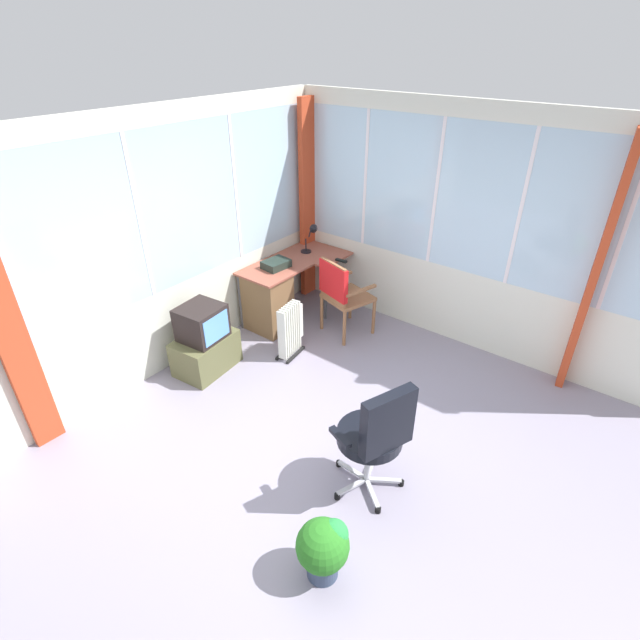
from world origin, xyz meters
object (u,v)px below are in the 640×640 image
Objects in this scene: desk at (271,297)px; wooden_armchair at (340,289)px; space_heater at (291,329)px; tv_on_stand at (205,342)px; desk_lamp at (313,234)px; office_chair at (377,433)px; tv_remote at (341,261)px; paper_tray at (276,264)px; potted_plant at (324,547)px.

desk is 0.86m from wooden_armchair.
wooden_armchair is 0.73m from space_heater.
wooden_armchair is 1.60m from tv_on_stand.
desk is at bearing 177.35° from desk_lamp.
desk is 0.66m from space_heater.
wooden_armchair is at bearing 42.58° from office_chair.
tv_remote is at bearing -34.31° from desk.
paper_tray reaches higher than tv_on_stand.
paper_tray is 1.27m from tv_on_stand.
desk is at bearing 62.26° from space_heater.
desk is at bearing 48.87° from potted_plant.
office_chair is 1.69× the size of space_heater.
desk is 0.95m from tv_remote.
office_chair reaches higher than space_heater.
desk_lamp reaches higher than desk.
wooden_armchair is at bearing 34.02° from potted_plant.
paper_tray is 0.48× the size of space_heater.
space_heater is (-1.08, -0.54, -0.65)m from desk_lamp.
desk is 1.29× the size of office_chair.
office_chair reaches higher than potted_plant.
paper_tray reaches higher than potted_plant.
potted_plant is (-0.77, -0.11, -0.34)m from office_chair.
desk reaches higher than space_heater.
office_chair is 0.85m from potted_plant.
office_chair reaches higher than tv_on_stand.
desk_lamp is 1.37m from space_heater.
office_chair reaches higher than wooden_armchair.
paper_tray is 0.82m from wooden_armchair.
tv_remote is at bearing -94.60° from desk_lamp.
office_chair is at bearing -120.94° from space_heater.
desk is 2.86× the size of potted_plant.
potted_plant is (-2.24, -2.43, -0.50)m from paper_tray.
tv_on_stand reaches higher than potted_plant.
paper_tray is at bearing 47.26° from potted_plant.
tv_on_stand is (-1.41, 0.72, -0.27)m from wooden_armchair.
desk_lamp reaches higher than tv_on_stand.
tv_remote is at bearing 33.94° from wooden_armchair.
wooden_armchair reaches higher than desk.
paper_tray reaches higher than tv_remote.
wooden_armchair is (-0.43, -0.73, -0.36)m from desk_lamp.
office_chair is 1.39× the size of tv_on_stand.
desk_lamp is 1.94m from tv_on_stand.
paper_tray is at bearing 105.85° from wooden_armchair.
desk_lamp is at bearing 39.59° from potted_plant.
office_chair is at bearing -120.16° from desk.
wooden_armchair is (0.34, -0.77, 0.21)m from desk.
paper_tray is 3.34m from potted_plant.
tv_remote is 2.76m from office_chair.
desk_lamp reaches higher than office_chair.
wooden_armchair is (0.22, -0.77, -0.18)m from paper_tray.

